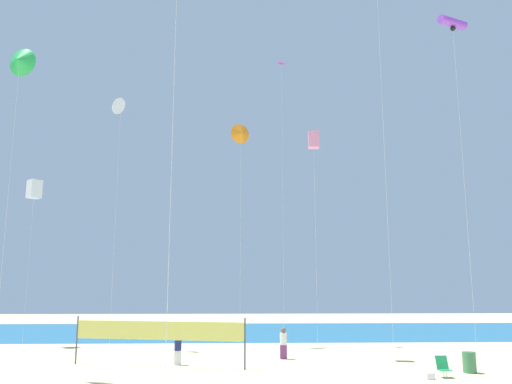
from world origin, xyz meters
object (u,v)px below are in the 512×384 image
(trash_barrel, at_px, (469,362))
(kite_orange_delta, at_px, (241,134))
(kite_magenta_diamond, at_px, (282,73))
(folding_beach_chair, at_px, (443,366))
(kite_white_delta, at_px, (121,107))
(kite_white_box, at_px, (34,189))
(kite_green_delta, at_px, (20,61))
(beachgoer_navy_shirt, at_px, (178,348))
(beachgoer_white_shirt, at_px, (283,342))
(volleyball_net, at_px, (158,332))
(kite_pink_box, at_px, (314,140))
(kite_violet_tube, at_px, (453,24))
(beach_handbag, at_px, (431,376))

(trash_barrel, xyz_separation_m, kite_orange_delta, (-10.46, 11.93, 14.37))
(trash_barrel, bearing_deg, kite_magenta_diamond, 118.89)
(folding_beach_chair, distance_m, kite_white_delta, 26.16)
(kite_white_box, distance_m, kite_green_delta, 13.46)
(beachgoer_navy_shirt, xyz_separation_m, kite_green_delta, (-7.83, -2.94, 14.04))
(beachgoer_white_shirt, xyz_separation_m, kite_magenta_diamond, (0.79, 8.30, 19.24))
(beachgoer_navy_shirt, distance_m, kite_orange_delta, 16.95)
(volleyball_net, relative_size, kite_white_delta, 0.52)
(volleyball_net, height_order, kite_orange_delta, kite_orange_delta)
(folding_beach_chair, bearing_deg, volleyball_net, 165.93)
(folding_beach_chair, height_order, kite_pink_box, kite_pink_box)
(folding_beach_chair, bearing_deg, kite_white_delta, 147.04)
(folding_beach_chair, bearing_deg, trash_barrel, 34.86)
(trash_barrel, distance_m, kite_violet_tube, 16.52)
(kite_orange_delta, bearing_deg, beachgoer_white_shirt, -71.41)
(volleyball_net, distance_m, kite_magenta_diamond, 22.63)
(volleyball_net, bearing_deg, kite_green_delta, -160.68)
(kite_magenta_diamond, bearing_deg, volleyball_net, -123.89)
(kite_orange_delta, xyz_separation_m, kite_magenta_diamond, (3.14, 1.34, 5.29))
(kite_orange_delta, xyz_separation_m, kite_white_delta, (-8.45, -1.32, 1.42))
(beach_handbag, distance_m, kite_white_delta, 26.11)
(folding_beach_chair, relative_size, kite_violet_tube, 0.05)
(folding_beach_chair, xyz_separation_m, volleyball_net, (-12.94, 3.54, 1.18))
(volleyball_net, relative_size, kite_white_box, 0.77)
(beachgoer_white_shirt, distance_m, trash_barrel, 9.52)
(kite_white_delta, bearing_deg, kite_violet_tube, -30.30)
(beach_handbag, xyz_separation_m, kite_magenta_diamond, (-4.88, 14.93, 19.99))
(volleyball_net, relative_size, kite_orange_delta, 0.56)
(kite_green_delta, xyz_separation_m, kite_magenta_diamond, (14.17, 13.25, 5.27))
(kite_white_box, bearing_deg, kite_pink_box, -19.49)
(beach_handbag, relative_size, kite_pink_box, 0.03)
(beachgoer_white_shirt, distance_m, kite_white_delta, 19.61)
(folding_beach_chair, relative_size, beach_handbag, 2.62)
(beachgoer_navy_shirt, bearing_deg, kite_violet_tube, 164.49)
(beachgoer_navy_shirt, xyz_separation_m, kite_violet_tube, (13.80, -3.48, 16.16))
(volleyball_net, bearing_deg, trash_barrel, -9.48)
(kite_green_delta, xyz_separation_m, kite_pink_box, (15.37, 5.57, -2.30))
(beachgoer_navy_shirt, relative_size, trash_barrel, 1.65)
(trash_barrel, distance_m, volleyball_net, 14.85)
(beachgoer_navy_shirt, xyz_separation_m, kite_pink_box, (7.53, 2.63, 11.74))
(kite_white_box, bearing_deg, kite_white_delta, -15.27)
(kite_white_box, bearing_deg, folding_beach_chair, -29.76)
(beachgoer_navy_shirt, height_order, kite_white_box, kite_white_box)
(kite_white_delta, bearing_deg, kite_magenta_diamond, 12.92)
(folding_beach_chair, relative_size, kite_white_box, 0.08)
(kite_violet_tube, relative_size, kite_green_delta, 1.11)
(beachgoer_navy_shirt, height_order, kite_orange_delta, kite_orange_delta)
(trash_barrel, distance_m, kite_pink_box, 14.66)
(trash_barrel, distance_m, kite_white_delta, 26.82)
(folding_beach_chair, bearing_deg, beachgoer_navy_shirt, 162.53)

